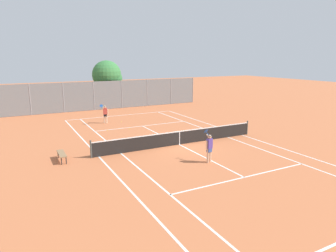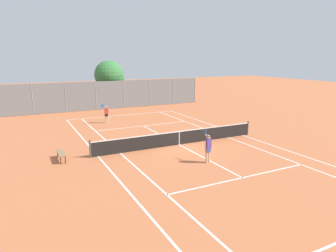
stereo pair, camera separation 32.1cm
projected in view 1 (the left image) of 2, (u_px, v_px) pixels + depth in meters
ground_plane at (179, 145)px, 20.22m from camera, size 120.00×120.00×0.00m
court_line_markings at (179, 145)px, 20.22m from camera, size 11.10×23.90×0.01m
tennis_net at (179, 137)px, 20.11m from camera, size 12.00×0.10×1.07m
player_near_side at (209, 147)px, 16.60m from camera, size 0.56×0.82×1.77m
player_far_left at (105, 113)px, 26.63m from camera, size 0.84×0.69×1.77m
loose_tennis_ball_0 at (107, 130)px, 24.10m from camera, size 0.07×0.07×0.07m
loose_tennis_ball_1 at (122, 122)px, 27.27m from camera, size 0.07×0.07×0.07m
loose_tennis_ball_2 at (141, 137)px, 22.07m from camera, size 0.07×0.07×0.07m
loose_tennis_ball_3 at (130, 129)px, 24.58m from camera, size 0.07×0.07×0.07m
courtside_bench at (62, 154)px, 16.95m from camera, size 0.36×1.50×0.47m
back_fence at (108, 95)px, 33.93m from camera, size 22.75×0.08×3.20m
tree_behind_left at (108, 76)px, 35.58m from camera, size 3.50×3.43×5.44m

